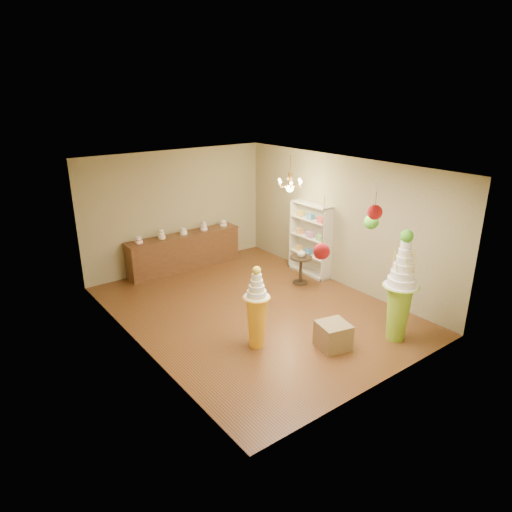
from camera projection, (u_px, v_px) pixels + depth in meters
floor at (254, 310)px, 9.62m from camera, size 6.50×6.50×0.00m
ceiling at (254, 167)px, 8.59m from camera, size 6.50×6.50×0.00m
wall_back at (177, 210)px, 11.54m from camera, size 5.00×0.04×3.00m
wall_front at (387, 298)px, 6.67m from camera, size 5.00×0.04×3.00m
wall_left at (135, 270)px, 7.69m from camera, size 0.04×6.50×3.00m
wall_right at (340, 222)px, 10.52m from camera, size 0.04×6.50×3.00m
pedestal_green at (399, 298)px, 8.21m from camera, size 0.62×0.62×2.12m
pedestal_orange at (257, 315)px, 8.06m from camera, size 0.47×0.47×1.54m
burlap_riser at (333, 335)px, 8.14m from camera, size 0.63×0.63×0.48m
sideboard at (185, 251)px, 11.68m from camera, size 3.04×0.54×1.16m
shelving_unit at (310, 239)px, 11.23m from camera, size 0.33×1.20×1.80m
round_table at (301, 266)px, 10.78m from camera, size 0.66×0.66×0.67m
vase at (301, 253)px, 10.67m from camera, size 0.24×0.24×0.20m
pom_red_left at (322, 251)px, 6.55m from camera, size 0.24×0.24×0.94m
pom_green_mid at (371, 222)px, 7.47m from camera, size 0.24×0.24×0.80m
pom_red_right at (375, 212)px, 6.60m from camera, size 0.22×0.22×0.41m
chandelier at (290, 186)px, 10.37m from camera, size 0.67×0.67×0.85m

